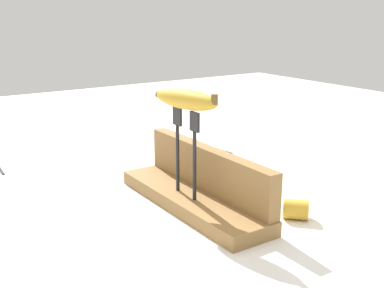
{
  "coord_description": "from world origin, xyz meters",
  "views": [
    {
      "loc": [
        0.74,
        -0.49,
        0.38
      ],
      "look_at": [
        0.0,
        0.0,
        0.13
      ],
      "focal_mm": 45.4,
      "sensor_mm": 36.0,
      "label": 1
    }
  ],
  "objects_px": {
    "fork_stand_center": "(186,144)",
    "banana_raised_center": "(186,99)",
    "fork_fallen_far": "(214,149)",
    "banana_chunk_near": "(295,209)"
  },
  "relations": [
    {
      "from": "banana_raised_center",
      "to": "fork_fallen_far",
      "type": "relative_size",
      "value": 0.95
    },
    {
      "from": "banana_raised_center",
      "to": "fork_stand_center",
      "type": "bearing_deg",
      "value": 11.96
    },
    {
      "from": "banana_raised_center",
      "to": "fork_fallen_far",
      "type": "height_order",
      "value": "banana_raised_center"
    },
    {
      "from": "banana_raised_center",
      "to": "banana_chunk_near",
      "type": "height_order",
      "value": "banana_raised_center"
    },
    {
      "from": "fork_fallen_far",
      "to": "banana_raised_center",
      "type": "bearing_deg",
      "value": -44.04
    },
    {
      "from": "fork_stand_center",
      "to": "fork_fallen_far",
      "type": "bearing_deg",
      "value": 135.97
    },
    {
      "from": "fork_stand_center",
      "to": "fork_fallen_far",
      "type": "relative_size",
      "value": 1.01
    },
    {
      "from": "banana_raised_center",
      "to": "banana_chunk_near",
      "type": "distance_m",
      "value": 0.29
    },
    {
      "from": "banana_raised_center",
      "to": "fork_fallen_far",
      "type": "distance_m",
      "value": 0.46
    },
    {
      "from": "fork_stand_center",
      "to": "banana_raised_center",
      "type": "xyz_separation_m",
      "value": [
        -0.0,
        -0.0,
        0.09
      ]
    }
  ]
}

